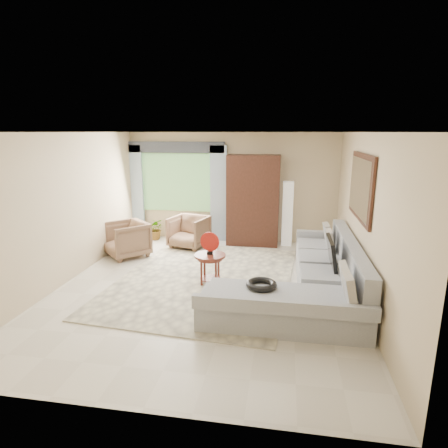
% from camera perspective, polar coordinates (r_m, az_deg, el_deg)
% --- Properties ---
extents(ground, '(6.00, 6.00, 0.00)m').
position_cam_1_polar(ground, '(6.54, -2.70, -9.62)').
color(ground, silver).
rests_on(ground, ground).
extents(area_rug, '(3.32, 4.24, 0.02)m').
position_cam_1_polar(area_rug, '(6.88, -2.86, -8.31)').
color(area_rug, beige).
rests_on(area_rug, ground).
extents(sectional_sofa, '(2.30, 3.46, 0.90)m').
position_cam_1_polar(sectional_sofa, '(6.16, 13.56, -8.67)').
color(sectional_sofa, '#A9ADB2').
rests_on(sectional_sofa, ground).
extents(tv_screen, '(0.14, 0.74, 0.48)m').
position_cam_1_polar(tv_screen, '(6.24, 16.10, -4.27)').
color(tv_screen, black).
rests_on(tv_screen, sectional_sofa).
extents(garden_hose, '(0.43, 0.43, 0.09)m').
position_cam_1_polar(garden_hose, '(5.28, 5.73, -9.16)').
color(garden_hose, black).
rests_on(garden_hose, sectional_sofa).
extents(coffee_table, '(0.54, 0.54, 0.54)m').
position_cam_1_polar(coffee_table, '(6.57, -2.13, -6.80)').
color(coffee_table, '#512015').
rests_on(coffee_table, ground).
extents(red_disc, '(0.34, 0.08, 0.34)m').
position_cam_1_polar(red_disc, '(6.41, -2.17, -2.71)').
color(red_disc, '#AB1911').
rests_on(red_disc, coffee_table).
extents(armchair_left, '(1.15, 1.15, 0.75)m').
position_cam_1_polar(armchair_left, '(8.25, -14.63, -2.27)').
color(armchair_left, brown).
rests_on(armchair_left, ground).
extents(armchair_right, '(0.96, 0.98, 0.73)m').
position_cam_1_polar(armchair_right, '(8.65, -5.38, -1.19)').
color(armchair_right, '#88614A').
rests_on(armchair_right, ground).
extents(potted_plant, '(0.51, 0.45, 0.54)m').
position_cam_1_polar(potted_plant, '(9.42, -10.38, -0.71)').
color(potted_plant, '#999999').
rests_on(potted_plant, ground).
extents(armoire, '(1.20, 0.55, 2.10)m').
position_cam_1_polar(armoire, '(8.75, 4.47, 3.60)').
color(armoire, black).
rests_on(armoire, ground).
extents(floor_lamp, '(0.24, 0.24, 1.50)m').
position_cam_1_polar(floor_lamp, '(8.84, 9.64, 1.56)').
color(floor_lamp, silver).
rests_on(floor_lamp, ground).
extents(window, '(1.80, 0.04, 1.40)m').
position_cam_1_polar(window, '(9.29, -7.18, 6.31)').
color(window, '#669E59').
rests_on(window, wall_back).
extents(curtain_left, '(0.40, 0.08, 2.30)m').
position_cam_1_polar(curtain_left, '(9.59, -13.34, 4.78)').
color(curtain_left, '#9EB7CC').
rests_on(curtain_left, ground).
extents(curtain_right, '(0.40, 0.08, 2.30)m').
position_cam_1_polar(curtain_right, '(9.00, -0.85, 4.57)').
color(curtain_right, '#9EB7CC').
rests_on(curtain_right, ground).
extents(valance, '(2.40, 0.12, 0.26)m').
position_cam_1_polar(valance, '(9.15, -7.47, 11.54)').
color(valance, '#1E232D').
rests_on(valance, wall_back).
extents(wall_mirror, '(0.05, 1.70, 1.05)m').
position_cam_1_polar(wall_mirror, '(6.38, 20.11, 5.34)').
color(wall_mirror, black).
rests_on(wall_mirror, wall_right).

